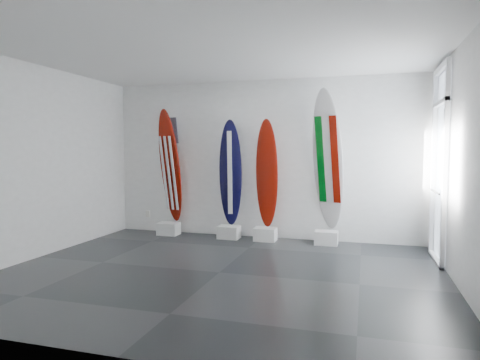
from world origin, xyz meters
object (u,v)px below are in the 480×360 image
(surfboard_italy, at_px, (328,160))
(surfboard_usa, at_px, (170,166))
(surfboard_swiss, at_px, (267,173))
(surfboard_navy, at_px, (230,173))

(surfboard_italy, bearing_deg, surfboard_usa, -159.05)
(surfboard_swiss, distance_m, surfboard_italy, 1.14)
(surfboard_swiss, bearing_deg, surfboard_usa, -165.42)
(surfboard_usa, height_order, surfboard_navy, surfboard_usa)
(surfboard_navy, bearing_deg, surfboard_usa, -177.75)
(surfboard_usa, distance_m, surfboard_navy, 1.26)
(surfboard_usa, bearing_deg, surfboard_navy, 17.81)
(surfboard_swiss, height_order, surfboard_italy, surfboard_italy)
(surfboard_italy, bearing_deg, surfboard_swiss, -159.05)
(surfboard_navy, xyz_separation_m, surfboard_swiss, (0.71, 0.00, 0.00))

